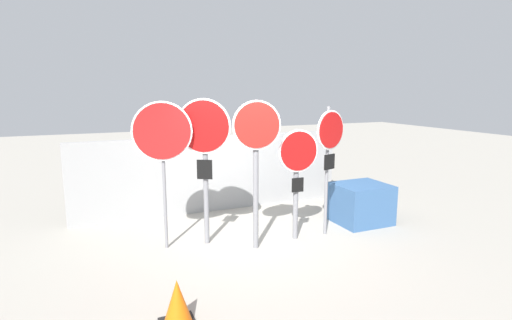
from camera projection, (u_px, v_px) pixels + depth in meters
name	position (u px, v px, depth m)	size (l,w,h in m)	color
ground_plane	(250.00, 241.00, 7.00)	(40.00, 40.00, 0.00)	gray
fence_back	(215.00, 173.00, 8.67)	(5.95, 0.12, 1.65)	gray
stop_sign_0	(162.00, 138.00, 6.34)	(0.94, 0.21, 2.45)	slate
stop_sign_1	(204.00, 144.00, 6.57)	(0.80, 0.47, 2.48)	slate
stop_sign_2	(256.00, 147.00, 6.37)	(0.78, 0.21, 2.46)	slate
stop_sign_3	(297.00, 165.00, 6.85)	(0.73, 0.16, 1.96)	slate
stop_sign_4	(330.00, 143.00, 7.02)	(0.67, 0.24, 2.34)	slate
traffic_cone_0	(177.00, 303.00, 4.46)	(0.39, 0.39, 0.54)	black
storage_crate	(361.00, 203.00, 7.92)	(1.01, 0.92, 0.78)	#335684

